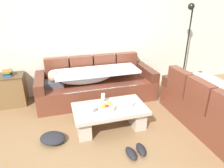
# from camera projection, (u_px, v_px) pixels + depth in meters

# --- Properties ---
(ground_plane) EXTENTS (14.00, 14.00, 0.00)m
(ground_plane) POSITION_uv_depth(u_px,v_px,m) (125.00, 145.00, 2.99)
(ground_plane) COLOR olive
(back_wall) EXTENTS (9.00, 0.10, 2.70)m
(back_wall) POSITION_uv_depth(u_px,v_px,m) (93.00, 32.00, 4.35)
(back_wall) COLOR silver
(back_wall) RESTS_ON ground_plane
(couch_along_wall) EXTENTS (2.46, 0.92, 0.88)m
(couch_along_wall) POSITION_uv_depth(u_px,v_px,m) (95.00, 85.00, 4.27)
(couch_along_wall) COLOR brown
(couch_along_wall) RESTS_ON ground_plane
(couch_near_window) EXTENTS (0.92, 2.00, 0.88)m
(couch_near_window) POSITION_uv_depth(u_px,v_px,m) (213.00, 108.00, 3.33)
(couch_near_window) COLOR brown
(couch_near_window) RESTS_ON ground_plane
(coffee_table) EXTENTS (1.20, 0.68, 0.38)m
(coffee_table) POSITION_uv_depth(u_px,v_px,m) (110.00, 115.00, 3.33)
(coffee_table) COLOR #BAB1A0
(coffee_table) RESTS_ON ground_plane
(fruit_bowl) EXTENTS (0.28, 0.28, 0.10)m
(fruit_bowl) POSITION_uv_depth(u_px,v_px,m) (107.00, 107.00, 3.19)
(fruit_bowl) COLOR silver
(fruit_bowl) RESTS_ON coffee_table
(wine_glass_near_left) EXTENTS (0.07, 0.07, 0.17)m
(wine_glass_near_left) POSITION_uv_depth(u_px,v_px,m) (92.00, 107.00, 3.04)
(wine_glass_near_left) COLOR silver
(wine_glass_near_left) RESTS_ON coffee_table
(wine_glass_near_right) EXTENTS (0.07, 0.07, 0.17)m
(wine_glass_near_right) POSITION_uv_depth(u_px,v_px,m) (131.00, 102.00, 3.20)
(wine_glass_near_right) COLOR silver
(wine_glass_near_right) RESTS_ON coffee_table
(wine_glass_far_back) EXTENTS (0.07, 0.07, 0.17)m
(wine_glass_far_back) POSITION_uv_depth(u_px,v_px,m) (103.00, 96.00, 3.38)
(wine_glass_far_back) COLOR silver
(wine_glass_far_back) RESTS_ON coffee_table
(open_magazine) EXTENTS (0.33, 0.28, 0.01)m
(open_magazine) POSITION_uv_depth(u_px,v_px,m) (132.00, 104.00, 3.35)
(open_magazine) COLOR white
(open_magazine) RESTS_ON coffee_table
(side_cabinet) EXTENTS (0.72, 0.44, 0.64)m
(side_cabinet) POSITION_uv_depth(u_px,v_px,m) (7.00, 91.00, 4.01)
(side_cabinet) COLOR brown
(side_cabinet) RESTS_ON ground_plane
(book_stack_on_cabinet) EXTENTS (0.20, 0.23, 0.10)m
(book_stack_on_cabinet) POSITION_uv_depth(u_px,v_px,m) (7.00, 73.00, 3.88)
(book_stack_on_cabinet) COLOR #2D569E
(book_stack_on_cabinet) RESTS_ON side_cabinet
(floor_lamp) EXTENTS (0.33, 0.31, 1.95)m
(floor_lamp) POSITION_uv_depth(u_px,v_px,m) (187.00, 42.00, 4.53)
(floor_lamp) COLOR black
(floor_lamp) RESTS_ON ground_plane
(pair_of_shoes) EXTENTS (0.31, 0.31, 0.09)m
(pair_of_shoes) POSITION_uv_depth(u_px,v_px,m) (136.00, 151.00, 2.80)
(pair_of_shoes) COLOR black
(pair_of_shoes) RESTS_ON ground_plane
(crumpled_garment) EXTENTS (0.51, 0.48, 0.12)m
(crumpled_garment) POSITION_uv_depth(u_px,v_px,m) (53.00, 138.00, 3.04)
(crumpled_garment) COLOR #232328
(crumpled_garment) RESTS_ON ground_plane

